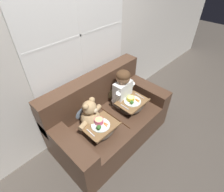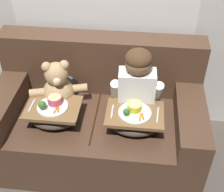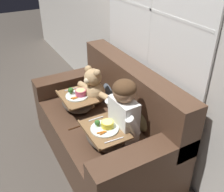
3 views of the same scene
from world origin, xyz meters
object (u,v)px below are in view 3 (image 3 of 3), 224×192
at_px(throw_pillow_behind_child, 144,114).
at_px(teddy_bear, 93,89).
at_px(lap_tray_child, 105,135).
at_px(lap_tray_teddy, 77,101).
at_px(couch, 107,127).
at_px(child_figure, 124,107).
at_px(throw_pillow_behind_teddy, 111,86).

height_order(throw_pillow_behind_child, teddy_bear, teddy_bear).
xyz_separation_m(throw_pillow_behind_child, teddy_bear, (-0.62, -0.22, 0.02)).
height_order(throw_pillow_behind_child, lap_tray_child, throw_pillow_behind_child).
distance_m(throw_pillow_behind_child, lap_tray_child, 0.41).
height_order(throw_pillow_behind_child, lap_tray_teddy, throw_pillow_behind_child).
xyz_separation_m(couch, child_figure, (0.31, -0.00, 0.43)).
bearing_deg(lap_tray_teddy, throw_pillow_behind_teddy, 89.96).
xyz_separation_m(child_figure, lap_tray_teddy, (-0.62, -0.19, -0.23)).
height_order(teddy_bear, lap_tray_child, teddy_bear).
relative_size(child_figure, lap_tray_teddy, 1.37).
height_order(couch, child_figure, child_figure).
height_order(throw_pillow_behind_child, throw_pillow_behind_teddy, throw_pillow_behind_child).
relative_size(throw_pillow_behind_child, lap_tray_child, 0.81).
bearing_deg(lap_tray_child, teddy_bear, 163.28).
bearing_deg(teddy_bear, lap_tray_child, -16.72).
bearing_deg(teddy_bear, child_figure, 0.43).
xyz_separation_m(child_figure, teddy_bear, (-0.62, -0.00, -0.13)).
bearing_deg(throw_pillow_behind_child, lap_tray_child, -90.08).
xyz_separation_m(lap_tray_child, lap_tray_teddy, (-0.62, 0.00, 0.00)).
distance_m(throw_pillow_behind_child, teddy_bear, 0.66).
relative_size(throw_pillow_behind_teddy, lap_tray_teddy, 0.81).
relative_size(throw_pillow_behind_child, throw_pillow_behind_teddy, 1.04).
distance_m(couch, throw_pillow_behind_child, 0.47).
bearing_deg(throw_pillow_behind_teddy, lap_tray_child, -33.34).
bearing_deg(throw_pillow_behind_child, couch, -145.13).
xyz_separation_m(teddy_bear, lap_tray_teddy, (-0.00, -0.18, -0.10)).
xyz_separation_m(throw_pillow_behind_child, child_figure, (0.00, -0.22, 0.15)).
relative_size(throw_pillow_behind_teddy, child_figure, 0.59).
bearing_deg(couch, throw_pillow_behind_teddy, 145.13).
distance_m(teddy_bear, lap_tray_teddy, 0.21).
bearing_deg(teddy_bear, throw_pillow_behind_teddy, 90.43).
xyz_separation_m(throw_pillow_behind_teddy, teddy_bear, (0.00, -0.22, 0.02)).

